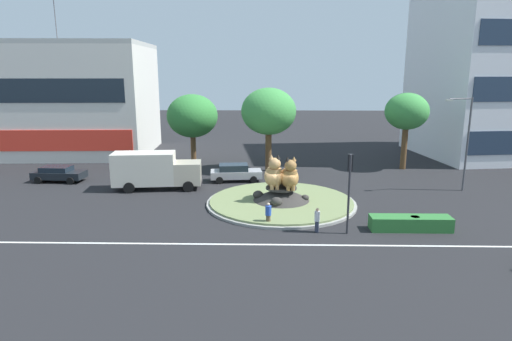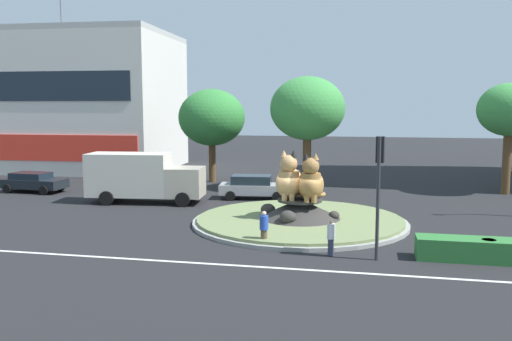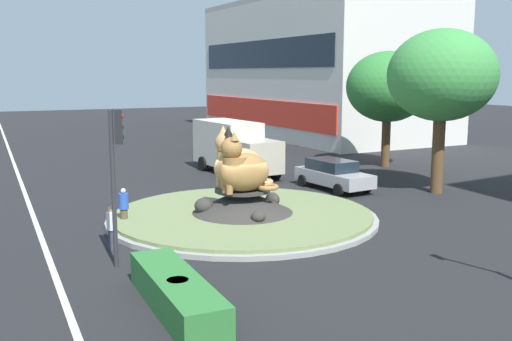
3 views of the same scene
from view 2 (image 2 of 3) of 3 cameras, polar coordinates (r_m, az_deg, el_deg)
name	(u,v)px [view 2 (image 2 of 3)]	position (r m, az deg, el deg)	size (l,w,h in m)	color
ground_plane	(300,224)	(28.56, 4.62, -5.61)	(160.00, 160.00, 0.00)	black
lane_centreline	(274,268)	(20.98, 1.87, -10.22)	(112.00, 0.20, 0.01)	silver
roundabout_island	(299,217)	(28.48, 4.61, -4.86)	(11.23, 11.23, 1.32)	gray
cat_statue_calico	(289,181)	(28.20, 3.55, -1.08)	(1.66, 2.68, 2.60)	tan
cat_statue_tabby	(311,183)	(27.83, 5.80, -1.29)	(1.62, 2.62, 2.49)	#9E703D
traffic_light_mast	(379,174)	(21.91, 12.87, -0.39)	(0.36, 0.45, 4.96)	#2D2D33
shophouse_block	(42,102)	(57.77, -21.67, 6.78)	(26.52, 14.51, 18.24)	silver
clipped_hedge_strip	(481,250)	(23.49, 22.70, -7.76)	(5.04, 1.20, 0.90)	#2D7033
broadleaf_tree_behind_island	(307,109)	(39.13, 5.45, 6.49)	(5.37, 5.37, 8.23)	brown
second_tree_near_tower	(510,111)	(41.19, 25.19, 5.73)	(4.31, 4.31, 7.71)	brown
third_tree_left	(212,118)	(43.54, -4.69, 5.57)	(5.32, 5.32, 7.46)	brown
pedestrian_white_shirt	(331,236)	(22.55, 7.91, -6.91)	(0.33, 0.33, 1.56)	#33384C
pedestrian_blue_shirt	(264,228)	(23.97, 0.84, -6.05)	(0.39, 0.39, 1.55)	brown
sedan_on_far_lane	(33,182)	(41.66, -22.45, -1.09)	(4.62, 2.31, 1.41)	black
parked_car_right	(254,187)	(35.77, -0.22, -1.71)	(4.78, 2.44, 1.56)	#99999E
delivery_box_truck	(142,177)	(34.97, -11.94, -0.64)	(7.48, 3.16, 3.15)	#B7AD99
litter_bin	(488,251)	(23.51, 23.32, -7.78)	(0.56, 0.56, 0.90)	#2D4233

